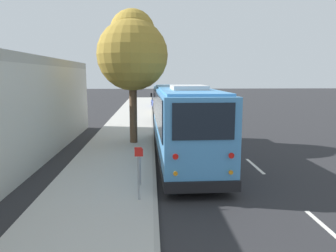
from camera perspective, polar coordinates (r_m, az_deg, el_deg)
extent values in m
plane|color=#28282B|center=(16.99, 4.04, -4.57)|extent=(160.00, 160.00, 0.00)
cube|color=#B2AFA8|center=(16.94, -8.95, -4.43)|extent=(80.00, 3.62, 0.15)
cube|color=#9D9A94|center=(16.85, -2.56, -4.41)|extent=(80.00, 0.14, 0.15)
cube|color=#4C93D1|center=(15.46, 2.55, 0.84)|extent=(10.98, 2.60, 2.97)
cube|color=black|center=(15.70, 2.52, -4.02)|extent=(11.04, 2.65, 0.28)
cube|color=black|center=(15.38, 2.57, 3.25)|extent=(10.09, 2.67, 1.42)
cube|color=black|center=(20.83, 0.81, 4.73)|extent=(0.07, 2.10, 1.50)
cube|color=black|center=(9.97, 6.24, 0.77)|extent=(0.07, 1.93, 1.14)
cube|color=black|center=(20.79, 0.81, 6.63)|extent=(0.07, 1.73, 0.22)
cube|color=#4C93D1|center=(15.32, 2.59, 6.50)|extent=(10.30, 2.37, 0.10)
cube|color=silver|center=(13.38, 3.57, 6.67)|extent=(2.03, 1.40, 0.20)
cube|color=black|center=(21.09, 0.79, -0.58)|extent=(0.15, 2.42, 0.36)
cube|color=black|center=(10.43, 6.07, -10.55)|extent=(0.15, 2.42, 0.36)
cylinder|color=red|center=(9.97, 1.31, -5.36)|extent=(0.03, 0.18, 0.18)
cylinder|color=orange|center=(10.12, 1.30, -8.30)|extent=(0.03, 0.14, 0.14)
cylinder|color=red|center=(10.28, 10.99, -5.09)|extent=(0.03, 0.18, 0.18)
cylinder|color=orange|center=(10.42, 10.90, -7.95)|extent=(0.03, 0.14, 0.14)
cube|color=white|center=(21.06, -1.40, -0.13)|extent=(0.05, 0.32, 0.18)
cube|color=white|center=(21.20, 2.94, -0.08)|extent=(0.05, 0.32, 0.18)
cube|color=black|center=(20.38, -2.92, 5.43)|extent=(0.06, 0.10, 0.24)
cylinder|color=black|center=(18.76, -1.79, -1.56)|extent=(1.10, 0.32, 1.09)
cylinder|color=slate|center=(18.76, -1.79, -1.56)|extent=(0.50, 0.33, 0.49)
cylinder|color=black|center=(18.96, 4.53, -1.47)|extent=(1.10, 0.32, 1.09)
cylinder|color=slate|center=(18.96, 4.53, -1.47)|extent=(0.50, 0.33, 0.49)
cylinder|color=black|center=(12.62, -0.61, -6.73)|extent=(1.10, 0.32, 1.09)
cylinder|color=slate|center=(12.62, -0.61, -6.73)|extent=(0.50, 0.33, 0.49)
cylinder|color=black|center=(12.91, 8.74, -6.47)|extent=(1.10, 0.32, 1.09)
cylinder|color=slate|center=(12.91, 8.74, -6.47)|extent=(0.50, 0.33, 0.49)
cube|color=black|center=(27.28, -0.19, 1.56)|extent=(4.28, 1.69, 0.63)
cube|color=black|center=(27.10, -0.17, 2.70)|extent=(2.03, 1.45, 0.48)
cube|color=black|center=(27.08, -0.17, 3.20)|extent=(1.95, 1.41, 0.05)
cube|color=black|center=(29.44, -0.42, 1.68)|extent=(0.09, 1.61, 0.20)
cube|color=black|center=(25.17, 0.08, 0.45)|extent=(0.09, 1.61, 0.20)
cylinder|color=black|center=(28.61, -1.85, 1.59)|extent=(0.64, 0.20, 0.64)
cylinder|color=slate|center=(28.61, -1.85, 1.59)|extent=(0.29, 0.22, 0.29)
cylinder|color=black|center=(28.68, 1.18, 1.61)|extent=(0.64, 0.20, 0.64)
cylinder|color=slate|center=(28.68, 1.18, 1.61)|extent=(0.29, 0.22, 0.29)
cylinder|color=black|center=(25.93, -1.69, 0.83)|extent=(0.64, 0.20, 0.64)
cylinder|color=slate|center=(25.93, -1.69, 0.83)|extent=(0.29, 0.22, 0.29)
cylinder|color=black|center=(26.02, 1.64, 0.86)|extent=(0.64, 0.20, 0.64)
cylinder|color=slate|center=(26.02, 1.64, 0.86)|extent=(0.29, 0.22, 0.29)
cube|color=tan|center=(33.58, -0.89, 2.91)|extent=(4.24, 1.89, 0.62)
cube|color=black|center=(33.42, -0.90, 3.83)|extent=(2.05, 1.52, 0.48)
cube|color=tan|center=(33.40, -0.90, 4.24)|extent=(1.97, 1.49, 0.05)
cube|color=black|center=(35.69, -0.80, 2.93)|extent=(0.18, 1.57, 0.20)
cube|color=black|center=(31.52, -1.00, 2.14)|extent=(0.18, 1.57, 0.20)
cylinder|color=black|center=(34.93, -2.03, 2.89)|extent=(0.63, 0.24, 0.62)
cylinder|color=slate|center=(34.93, -2.03, 2.89)|extent=(0.29, 0.24, 0.28)
cylinder|color=black|center=(34.89, 0.37, 2.89)|extent=(0.63, 0.24, 0.62)
cylinder|color=slate|center=(34.89, 0.37, 2.89)|extent=(0.29, 0.24, 0.28)
cylinder|color=black|center=(32.33, -2.26, 2.40)|extent=(0.63, 0.24, 0.62)
cylinder|color=slate|center=(32.33, -2.26, 2.40)|extent=(0.29, 0.24, 0.28)
cylinder|color=black|center=(32.28, 0.34, 2.40)|extent=(0.63, 0.24, 0.62)
cylinder|color=slate|center=(32.28, 0.34, 2.40)|extent=(0.29, 0.24, 0.28)
cube|color=navy|center=(40.82, -1.57, 3.95)|extent=(4.13, 1.99, 0.60)
cube|color=black|center=(40.68, -1.56, 4.70)|extent=(2.01, 1.59, 0.48)
cube|color=navy|center=(40.66, -1.56, 5.04)|extent=(1.93, 1.55, 0.05)
cube|color=black|center=(42.85, -1.86, 3.91)|extent=(0.21, 1.62, 0.20)
cube|color=black|center=(38.83, -1.26, 3.40)|extent=(0.21, 1.62, 0.20)
cylinder|color=black|center=(42.02, -2.79, 3.88)|extent=(0.62, 0.25, 0.60)
cylinder|color=slate|center=(42.02, -2.79, 3.88)|extent=(0.29, 0.24, 0.27)
cylinder|color=black|center=(42.18, -0.72, 3.91)|extent=(0.62, 0.25, 0.60)
cylinder|color=slate|center=(42.18, -0.72, 3.91)|extent=(0.29, 0.24, 0.27)
cylinder|color=black|center=(39.51, -2.48, 3.56)|extent=(0.62, 0.25, 0.60)
cylinder|color=slate|center=(39.51, -2.48, 3.56)|extent=(0.29, 0.24, 0.27)
cylinder|color=black|center=(39.67, -0.28, 3.59)|extent=(0.62, 0.25, 0.60)
cylinder|color=slate|center=(39.67, -0.28, 3.59)|extent=(0.29, 0.24, 0.27)
cylinder|color=brown|center=(18.53, -6.06, 2.52)|extent=(0.43, 0.43, 3.52)
sphere|color=olive|center=(18.45, -6.23, 12.21)|extent=(3.90, 3.90, 3.90)
sphere|color=#A58431|center=(19.05, -6.21, 15.94)|extent=(2.54, 2.54, 2.54)
cylinder|color=gray|center=(10.13, -5.15, -9.04)|extent=(0.06, 0.06, 1.36)
cube|color=red|center=(9.91, -5.21, -4.51)|extent=(0.02, 0.22, 0.28)
cylinder|color=gray|center=(11.51, -4.88, -7.75)|extent=(0.06, 0.06, 1.01)
cube|color=red|center=(11.34, -4.93, -4.62)|extent=(0.02, 0.22, 0.28)
cube|color=#A9A497|center=(14.37, -23.45, 10.71)|extent=(22.60, 0.30, 0.40)
cube|color=silver|center=(9.73, 26.17, -15.95)|extent=(2.40, 0.14, 0.01)
cube|color=silver|center=(14.92, 14.90, -6.74)|extent=(2.40, 0.14, 0.01)
cube|color=silver|center=(20.55, 9.79, -2.31)|extent=(2.40, 0.14, 0.01)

